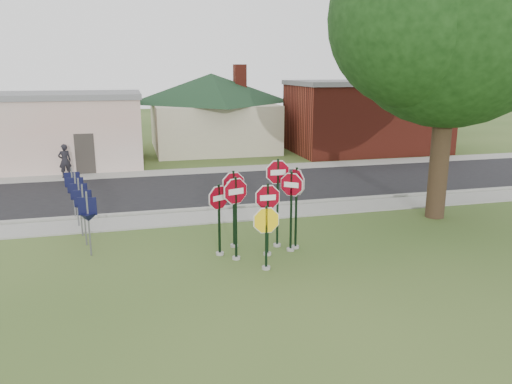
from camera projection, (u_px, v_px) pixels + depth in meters
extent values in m
plane|color=#304D1C|center=(272.00, 271.00, 14.03)|extent=(120.00, 120.00, 0.00)
cube|color=gray|center=(232.00, 215.00, 19.20)|extent=(60.00, 1.60, 0.06)
cube|color=black|center=(213.00, 189.00, 23.43)|extent=(60.00, 7.00, 0.04)
cube|color=gray|center=(200.00, 171.00, 27.47)|extent=(60.00, 1.60, 0.06)
cube|color=gray|center=(227.00, 208.00, 20.13)|extent=(60.00, 0.20, 0.14)
cylinder|color=gray|center=(267.00, 254.00, 15.20)|extent=(0.24, 0.24, 0.08)
cube|color=black|center=(268.00, 220.00, 14.94)|extent=(0.06, 0.05, 2.24)
cylinder|color=white|center=(268.00, 197.00, 14.77)|extent=(1.05, 0.02, 1.05)
cylinder|color=maroon|center=(268.00, 197.00, 14.77)|extent=(0.97, 0.02, 0.97)
cube|color=white|center=(268.00, 197.00, 14.77)|extent=(0.48, 0.01, 0.17)
cylinder|color=gray|center=(266.00, 268.00, 14.14)|extent=(0.24, 0.24, 0.08)
cube|color=black|center=(266.00, 238.00, 13.92)|extent=(0.06, 0.05, 1.86)
cylinder|color=white|center=(266.00, 221.00, 13.80)|extent=(1.04, 0.02, 1.04)
cylinder|color=yellow|center=(266.00, 221.00, 13.80)|extent=(0.96, 0.03, 0.96)
cylinder|color=gray|center=(236.00, 258.00, 14.87)|extent=(0.24, 0.24, 0.08)
cube|color=black|center=(236.00, 219.00, 14.58)|extent=(0.07, 0.07, 2.51)
cylinder|color=white|center=(236.00, 191.00, 14.38)|extent=(1.02, 0.35, 1.07)
cylinder|color=maroon|center=(236.00, 191.00, 14.38)|extent=(0.94, 0.33, 0.99)
cube|color=white|center=(236.00, 191.00, 14.38)|extent=(0.47, 0.16, 0.17)
cylinder|color=gray|center=(290.00, 249.00, 15.57)|extent=(0.24, 0.24, 0.08)
cube|color=black|center=(291.00, 212.00, 15.27)|extent=(0.08, 0.08, 2.52)
cylinder|color=white|center=(292.00, 185.00, 15.07)|extent=(0.80, 0.63, 1.00)
cylinder|color=maroon|center=(292.00, 185.00, 15.07)|extent=(0.74, 0.59, 0.93)
cube|color=white|center=(292.00, 185.00, 15.07)|extent=(0.37, 0.29, 0.16)
cylinder|color=gray|center=(277.00, 245.00, 15.96)|extent=(0.24, 0.24, 0.08)
cube|color=black|center=(277.00, 203.00, 15.62)|extent=(0.06, 0.05, 2.84)
cylinder|color=white|center=(278.00, 172.00, 15.38)|extent=(1.04, 0.02, 1.04)
cylinder|color=maroon|center=(278.00, 172.00, 15.38)|extent=(0.96, 0.02, 0.96)
cube|color=white|center=(278.00, 172.00, 15.38)|extent=(0.48, 0.01, 0.17)
cylinder|color=gray|center=(234.00, 246.00, 15.90)|extent=(0.24, 0.24, 0.08)
cube|color=black|center=(234.00, 209.00, 15.61)|extent=(0.07, 0.06, 2.48)
cylinder|color=white|center=(234.00, 184.00, 15.41)|extent=(0.99, 0.16, 1.00)
cylinder|color=maroon|center=(234.00, 184.00, 15.41)|extent=(0.92, 0.15, 0.93)
cube|color=white|center=(234.00, 184.00, 15.41)|extent=(0.46, 0.08, 0.16)
cylinder|color=gray|center=(295.00, 247.00, 15.78)|extent=(0.24, 0.24, 0.08)
cube|color=black|center=(296.00, 209.00, 15.48)|extent=(0.06, 0.07, 2.61)
cylinder|color=white|center=(297.00, 182.00, 15.27)|extent=(0.28, 1.09, 1.12)
cylinder|color=maroon|center=(297.00, 182.00, 15.27)|extent=(0.26, 1.01, 1.03)
cube|color=white|center=(297.00, 182.00, 15.27)|extent=(0.13, 0.50, 0.18)
cylinder|color=gray|center=(220.00, 253.00, 15.22)|extent=(0.24, 0.24, 0.08)
cube|color=black|center=(219.00, 220.00, 14.97)|extent=(0.08, 0.07, 2.21)
cylinder|color=white|center=(219.00, 198.00, 14.80)|extent=(0.90, 0.49, 1.01)
cylinder|color=maroon|center=(219.00, 198.00, 14.80)|extent=(0.83, 0.46, 0.93)
cube|color=white|center=(219.00, 198.00, 14.80)|extent=(0.41, 0.23, 0.16)
cube|color=#59595E|center=(89.00, 224.00, 14.94)|extent=(0.05, 0.05, 2.00)
cube|color=black|center=(87.00, 206.00, 14.81)|extent=(0.55, 0.13, 0.55)
cone|color=black|center=(88.00, 218.00, 14.89)|extent=(0.65, 0.65, 0.25)
cube|color=#59595E|center=(84.00, 215.00, 15.83)|extent=(0.05, 0.05, 2.00)
cube|color=black|center=(83.00, 198.00, 15.70)|extent=(0.55, 0.09, 0.55)
cone|color=black|center=(84.00, 209.00, 15.79)|extent=(0.62, 0.62, 0.25)
cube|color=#59595E|center=(80.00, 207.00, 16.73)|extent=(0.05, 0.05, 2.00)
cube|color=black|center=(79.00, 191.00, 16.59)|extent=(0.55, 0.05, 0.55)
cone|color=black|center=(80.00, 202.00, 16.68)|extent=(0.58, 0.58, 0.25)
cube|color=#59595E|center=(77.00, 200.00, 17.62)|extent=(0.05, 0.05, 2.00)
cube|color=black|center=(75.00, 185.00, 17.49)|extent=(0.55, 0.05, 0.55)
cone|color=black|center=(76.00, 195.00, 17.57)|extent=(0.58, 0.58, 0.25)
cube|color=#59595E|center=(74.00, 194.00, 18.51)|extent=(0.05, 0.05, 2.00)
cube|color=black|center=(72.00, 180.00, 18.38)|extent=(0.55, 0.09, 0.55)
cone|color=black|center=(73.00, 189.00, 18.46)|extent=(0.62, 0.62, 0.25)
cube|color=beige|center=(32.00, 132.00, 28.32)|extent=(12.00, 6.00, 4.00)
cube|color=slate|center=(28.00, 96.00, 27.82)|extent=(12.20, 6.20, 0.30)
cube|color=#332D28|center=(85.00, 154.00, 26.45)|extent=(1.00, 0.10, 2.20)
cube|color=#BDB596|center=(212.00, 126.00, 34.81)|extent=(8.00, 8.00, 3.20)
pyramid|color=black|center=(211.00, 73.00, 33.94)|extent=(11.60, 11.60, 2.00)
cube|color=maroon|center=(240.00, 76.00, 34.47)|extent=(0.80, 0.80, 1.60)
cube|color=maroon|center=(367.00, 118.00, 33.76)|extent=(10.00, 6.00, 4.50)
cube|color=slate|center=(368.00, 83.00, 33.20)|extent=(10.20, 6.20, 0.30)
cube|color=white|center=(359.00, 118.00, 30.42)|extent=(2.00, 0.08, 0.90)
cylinder|color=black|center=(441.00, 142.00, 18.42)|extent=(0.70, 0.70, 5.78)
sphere|color=black|center=(453.00, 12.00, 17.33)|extent=(8.02, 8.02, 8.02)
cylinder|color=black|center=(432.00, 110.00, 43.27)|extent=(0.50, 0.50, 4.00)
sphere|color=black|center=(436.00, 67.00, 42.41)|extent=(5.60, 5.60, 5.60)
imported|color=black|center=(65.00, 161.00, 25.50)|extent=(0.73, 0.58, 1.74)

